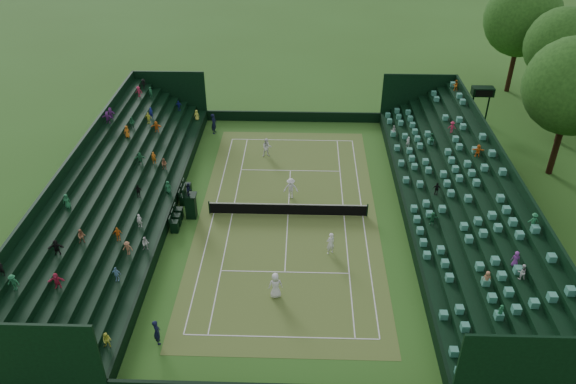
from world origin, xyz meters
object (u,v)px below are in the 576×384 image
object	(u,v)px
umpire_chair	(190,203)
player_far_east	(291,188)
player_near_west	(276,285)
player_far_west	(267,148)
player_near_east	(330,243)
tennis_net	(288,209)

from	to	relation	value
umpire_chair	player_far_east	xyz separation A→B (m)	(7.18, 2.79, -0.38)
player_near_west	player_far_west	world-z (taller)	player_near_west
player_near_west	player_near_east	xyz separation A→B (m)	(3.43, 4.25, -0.05)
tennis_net	umpire_chair	distance (m)	7.08
umpire_chair	player_near_east	size ratio (longest dim) A/B	1.74
umpire_chair	player_far_west	world-z (taller)	umpire_chair
player_far_west	player_near_east	bearing A→B (deg)	-80.53
tennis_net	player_far_east	distance (m)	2.34
player_far_west	player_far_east	size ratio (longest dim) A/B	0.98
tennis_net	umpire_chair	size ratio (longest dim) A/B	4.03
player_near_east	player_far_east	bearing A→B (deg)	-98.36
umpire_chair	tennis_net	bearing A→B (deg)	3.93
player_near_west	player_near_east	world-z (taller)	player_near_west
player_far_west	player_far_east	xyz separation A→B (m)	(2.24, -6.51, 0.01)
player_far_west	player_far_east	world-z (taller)	player_far_east
tennis_net	player_far_east	bearing A→B (deg)	86.42
player_near_west	player_far_east	world-z (taller)	player_near_west
player_far_west	player_far_east	distance (m)	6.88
umpire_chair	player_near_west	bearing A→B (deg)	-51.14
player_near_west	player_near_east	distance (m)	5.46
tennis_net	player_near_east	world-z (taller)	player_near_east
tennis_net	player_far_west	size ratio (longest dim) A/B	6.95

